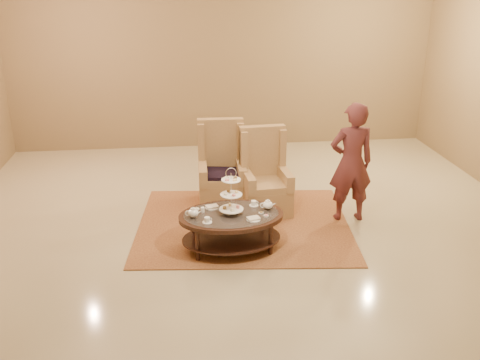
{
  "coord_description": "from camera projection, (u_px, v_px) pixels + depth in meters",
  "views": [
    {
      "loc": [
        -0.85,
        -6.15,
        3.23
      ],
      "look_at": [
        -0.11,
        0.2,
        0.73
      ],
      "focal_mm": 40.0,
      "sensor_mm": 36.0,
      "label": 1
    }
  ],
  "objects": [
    {
      "name": "ceiling",
      "position": [
        250.0,
        237.0,
        6.95
      ],
      "size": [
        8.0,
        8.0,
        0.02
      ],
      "primitive_type": "cube",
      "color": "silver",
      "rests_on": "ground"
    },
    {
      "name": "armchair_left",
      "position": [
        222.0,
        176.0,
        7.84
      ],
      "size": [
        0.68,
        0.71,
        1.24
      ],
      "rotation": [
        0.0,
        0.0,
        -0.02
      ],
      "color": "tan",
      "rests_on": "ground"
    },
    {
      "name": "rug",
      "position": [
        244.0,
        224.0,
        7.29
      ],
      "size": [
        3.06,
        2.63,
        0.02
      ],
      "rotation": [
        0.0,
        0.0,
        -0.1
      ],
      "color": "#AA723C",
      "rests_on": "ground"
    },
    {
      "name": "armchair_right",
      "position": [
        264.0,
        183.0,
        7.62
      ],
      "size": [
        0.7,
        0.72,
        1.2
      ],
      "rotation": [
        0.0,
        0.0,
        0.08
      ],
      "color": "tan",
      "rests_on": "ground"
    },
    {
      "name": "person",
      "position": [
        351.0,
        163.0,
        7.17
      ],
      "size": [
        0.61,
        0.41,
        1.66
      ],
      "rotation": [
        0.0,
        0.0,
        3.17
      ],
      "color": "#582527",
      "rests_on": "ground"
    },
    {
      "name": "wall_back",
      "position": [
        223.0,
        56.0,
        10.01
      ],
      "size": [
        8.0,
        0.04,
        3.5
      ],
      "primitive_type": "cube",
      "color": "olive",
      "rests_on": "ground"
    },
    {
      "name": "tea_table",
      "position": [
        231.0,
        220.0,
        6.52
      ],
      "size": [
        1.33,
        0.96,
        1.08
      ],
      "rotation": [
        0.0,
        0.0,
        0.06
      ],
      "color": "black",
      "rests_on": "ground"
    },
    {
      "name": "ground",
      "position": [
        250.0,
        237.0,
        6.95
      ],
      "size": [
        8.0,
        8.0,
        0.0
      ],
      "primitive_type": "plane",
      "color": "#C1B48F",
      "rests_on": "ground"
    }
  ]
}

